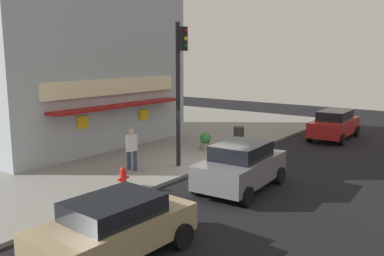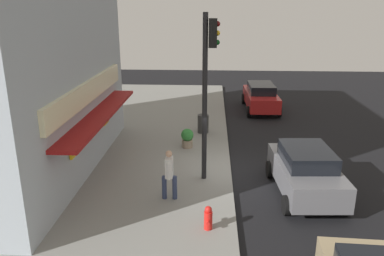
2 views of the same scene
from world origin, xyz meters
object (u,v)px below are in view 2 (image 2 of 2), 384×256
at_px(potted_plant_by_doorway, 187,138).
at_px(parked_car_grey, 306,171).
at_px(fire_hydrant, 208,218).
at_px(pedestrian, 169,173).
at_px(parked_car_red, 261,97).
at_px(traffic_light, 208,78).
at_px(trash_can, 203,124).

relative_size(potted_plant_by_doorway, parked_car_grey, 0.21).
height_order(fire_hydrant, parked_car_grey, parked_car_grey).
height_order(pedestrian, parked_car_grey, pedestrian).
xyz_separation_m(fire_hydrant, parked_car_red, (13.81, -3.06, 0.38)).
relative_size(pedestrian, parked_car_grey, 0.42).
distance_m(fire_hydrant, parked_car_grey, 4.22).
bearing_deg(parked_car_grey, potted_plant_by_doorway, 46.98).
bearing_deg(parked_car_grey, parked_car_red, 1.25).
relative_size(traffic_light, trash_can, 6.48).
height_order(traffic_light, pedestrian, traffic_light).
bearing_deg(fire_hydrant, potted_plant_by_doorway, 8.85).
xyz_separation_m(fire_hydrant, pedestrian, (1.76, 1.31, 0.60)).
bearing_deg(parked_car_red, traffic_light, 163.04).
relative_size(traffic_light, parked_car_grey, 1.46).
bearing_deg(trash_can, traffic_light, -177.13).
xyz_separation_m(pedestrian, parked_car_grey, (0.83, -4.61, -0.21)).
bearing_deg(traffic_light, trash_can, 2.87).
distance_m(pedestrian, parked_car_red, 12.81).
relative_size(parked_car_red, parked_car_grey, 1.11).
height_order(parked_car_red, parked_car_grey, parked_car_grey).
bearing_deg(pedestrian, parked_car_grey, -79.80).
distance_m(trash_can, pedestrian, 7.11).
distance_m(potted_plant_by_doorway, parked_car_red, 8.26).
height_order(trash_can, parked_car_grey, parked_car_grey).
bearing_deg(parked_car_red, pedestrian, 160.07).
relative_size(fire_hydrant, trash_can, 0.79).
distance_m(fire_hydrant, potted_plant_by_doorway, 6.72).
bearing_deg(fire_hydrant, traffic_light, 1.80).
distance_m(traffic_light, pedestrian, 3.50).
relative_size(pedestrian, parked_car_red, 0.38).
xyz_separation_m(traffic_light, trash_can, (5.37, 0.27, -3.32)).
xyz_separation_m(trash_can, pedestrian, (-7.03, 0.93, 0.48)).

